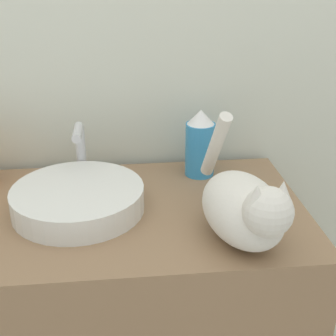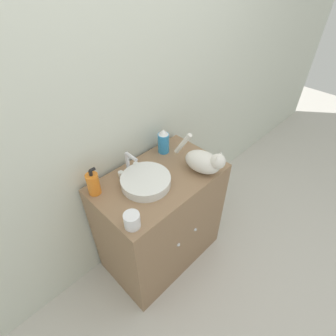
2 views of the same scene
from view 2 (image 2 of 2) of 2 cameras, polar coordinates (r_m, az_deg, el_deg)
The scene contains 9 objects.
ground_plane at distance 2.13m, azimuth 3.52°, elevation -21.59°, with size 8.00×8.00×0.00m, color beige.
wall_back at distance 1.53m, azimuth -10.08°, elevation 15.65°, with size 6.00×0.05×2.50m.
vanity_cabinet at distance 1.88m, azimuth -1.62°, elevation -11.10°, with size 0.81×0.51×0.81m.
sink_basin at distance 1.52m, azimuth -4.86°, elevation -2.85°, with size 0.29×0.29×0.06m.
faucet at distance 1.59m, azimuth -8.54°, elevation 0.85°, with size 0.15×0.11×0.15m.
cat at distance 1.59m, azimuth 7.91°, elevation 1.48°, with size 0.18×0.35×0.23m.
soap_bottle at distance 1.50m, azimuth -15.95°, elevation -3.29°, with size 0.07×0.07×0.17m.
spray_bottle at distance 1.73m, azimuth -0.99°, elevation 5.85°, with size 0.07×0.07×0.17m.
cup at distance 1.32m, azimuth -7.85°, elevation -11.25°, with size 0.08×0.08×0.08m.
Camera 2 is at (-0.79, -0.62, 1.88)m, focal length 28.00 mm.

